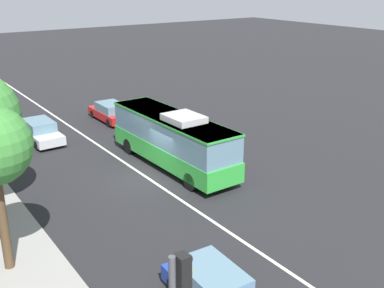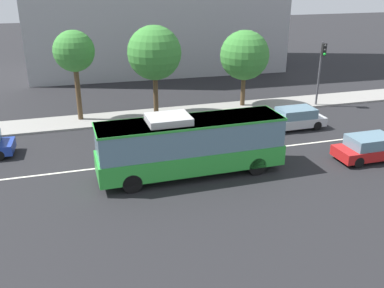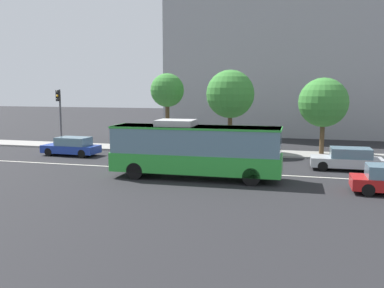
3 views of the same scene
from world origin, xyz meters
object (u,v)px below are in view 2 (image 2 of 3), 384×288
Objects in this scene: street_tree_kerbside_left at (74,52)px; street_tree_kerbside_right at (245,55)px; sedan_silver at (294,119)px; traffic_light_mid_block at (321,63)px; sedan_red at (372,148)px; street_tree_kerbside_centre at (154,53)px; transit_bus at (190,143)px.

street_tree_kerbside_right is at bearing -0.17° from street_tree_kerbside_left.
traffic_light_mid_block is at bearing -137.59° from sedan_silver.
street_tree_kerbside_centre is at bearing 132.77° from sedan_red.
sedan_red is at bearing -75.24° from street_tree_kerbside_right.
transit_bus is 2.22× the size of sedan_silver.
transit_bus is 1.48× the size of street_tree_kerbside_centre.
traffic_light_mid_block is at bearing 33.40° from transit_bus.
transit_bus is at bearing 174.71° from sedan_red.
sedan_silver is 0.66× the size of street_tree_kerbside_centre.
sedan_red and sedan_silver have the same top height.
transit_bus is 1.93× the size of traffic_light_mid_block.
street_tree_kerbside_centre is 1.11× the size of street_tree_kerbside_right.
street_tree_kerbside_centre is at bearing -5.91° from street_tree_kerbside_left.
street_tree_kerbside_left reaches higher than sedan_red.
sedan_red is 20.48m from street_tree_kerbside_left.
sedan_silver is at bearing -22.45° from street_tree_kerbside_left.
sedan_silver is (-1.74, 6.08, 0.00)m from sedan_red.
sedan_red is at bearing -47.51° from street_tree_kerbside_centre.
street_tree_kerbside_centre is (0.28, 10.36, 3.01)m from transit_bus.
sedan_red is at bearing -6.52° from transit_bus.
street_tree_kerbside_left is at bearing 179.83° from street_tree_kerbside_right.
street_tree_kerbside_right is (12.89, -0.04, -0.89)m from street_tree_kerbside_left.
transit_bus is at bearing -91.57° from street_tree_kerbside_centre.
transit_bus is at bearing -54.04° from traffic_light_mid_block.
street_tree_kerbside_left is (-18.75, 1.74, 1.51)m from traffic_light_mid_block.
street_tree_kerbside_left is 12.92m from street_tree_kerbside_right.
sedan_red is 6.32m from sedan_silver.
sedan_silver is at bearing -76.54° from street_tree_kerbside_right.
sedan_silver is at bearing -31.47° from street_tree_kerbside_centre.
sedan_silver is at bearing -45.38° from traffic_light_mid_block.
traffic_light_mid_block is at bearing -5.31° from street_tree_kerbside_left.
transit_bus is 10.36m from sedan_silver.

